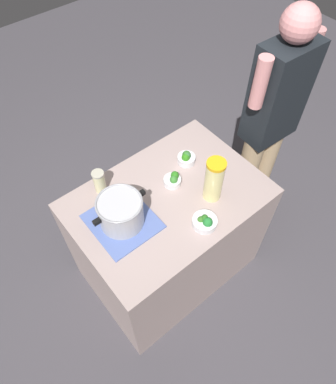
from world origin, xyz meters
name	(u,v)px	position (x,y,z in m)	size (l,w,h in m)	color
ground_plane	(168,264)	(0.00, 0.00, 0.00)	(8.00, 8.00, 0.00)	#49454B
counter_slab	(168,236)	(0.00, 0.00, 0.43)	(1.09, 0.76, 0.87)	#A6908B
dish_cloth	(122,221)	(-0.29, 0.03, 0.87)	(0.32, 0.35, 0.01)	#576CB1
cooking_pot	(121,212)	(-0.29, 0.03, 0.97)	(0.31, 0.24, 0.17)	#B7B7BC
lemonade_pitcher	(214,180)	(0.20, -0.14, 1.01)	(0.10, 0.10, 0.28)	#F1E592
mason_jar	(100,182)	(-0.26, 0.28, 0.94)	(0.07, 0.07, 0.15)	beige
broccoli_bowl_front	(173,180)	(0.08, 0.06, 0.90)	(0.10, 0.10, 0.08)	silver
broccoli_bowl_center	(186,158)	(0.25, 0.14, 0.90)	(0.11, 0.11, 0.08)	silver
broccoli_bowl_back	(205,222)	(0.04, -0.26, 0.90)	(0.13, 0.13, 0.08)	silver
person_cook	(270,123)	(0.85, 0.01, 0.93)	(0.50, 0.22, 1.68)	tan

